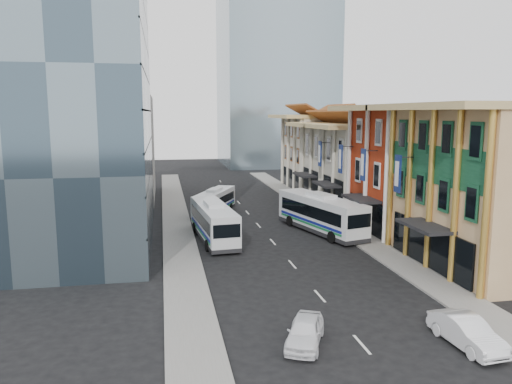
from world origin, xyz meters
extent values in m
plane|color=black|center=(0.00, 0.00, 0.00)|extent=(200.00, 200.00, 0.00)
cube|color=slate|center=(8.50, 22.00, 0.07)|extent=(3.00, 90.00, 0.15)
cube|color=slate|center=(-8.50, 22.00, 0.07)|extent=(3.00, 90.00, 0.15)
cube|color=tan|center=(14.00, 5.00, 6.00)|extent=(8.00, 14.00, 12.00)
cube|color=#AE3013|center=(14.00, 17.00, 6.00)|extent=(8.00, 10.00, 12.00)
cube|color=beige|center=(14.00, 26.50, 5.00)|extent=(8.00, 9.00, 10.00)
cube|color=beige|center=(14.00, 35.50, 5.00)|extent=(8.00, 9.00, 10.00)
cube|color=beige|center=(14.00, 46.00, 5.50)|extent=(8.00, 12.00, 11.00)
cube|color=#394C5B|center=(-17.00, 19.00, 15.00)|extent=(12.00, 26.00, 30.00)
cube|color=gray|center=(-16.00, 42.00, 7.00)|extent=(10.00, 18.00, 14.00)
imported|color=white|center=(-2.89, -5.44, 0.72)|extent=(3.28, 4.55, 1.43)
imported|color=white|center=(5.15, -7.16, 0.77)|extent=(1.99, 4.77, 1.54)
camera|label=1|loc=(-9.84, -28.68, 11.80)|focal=35.00mm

